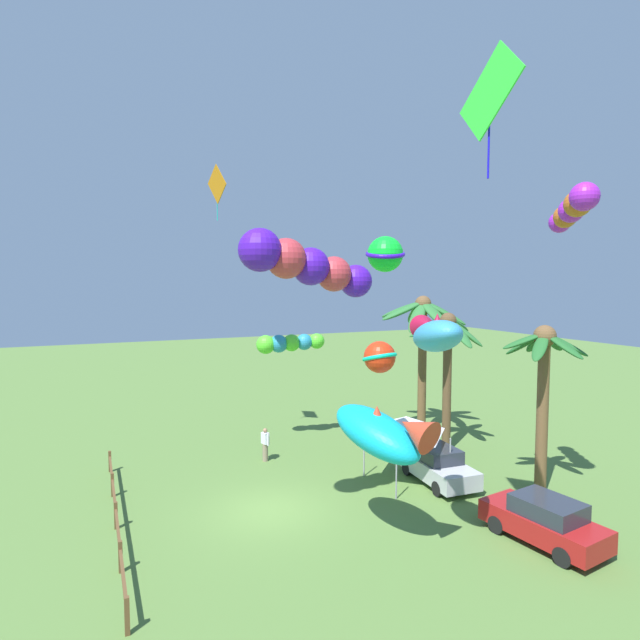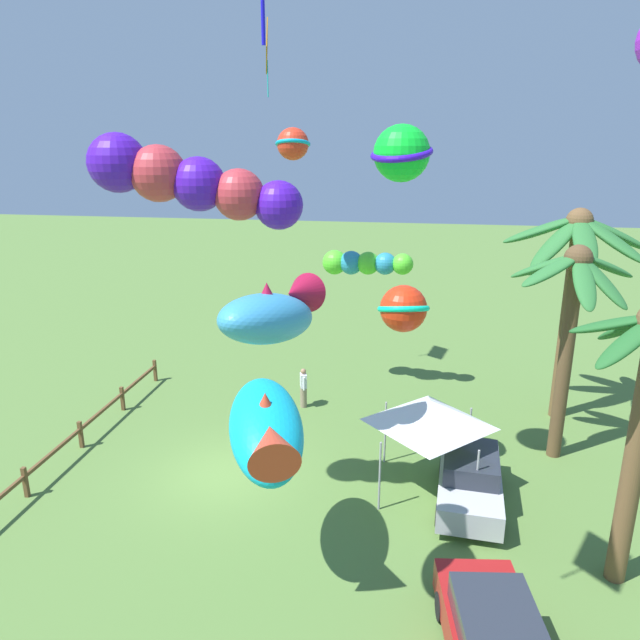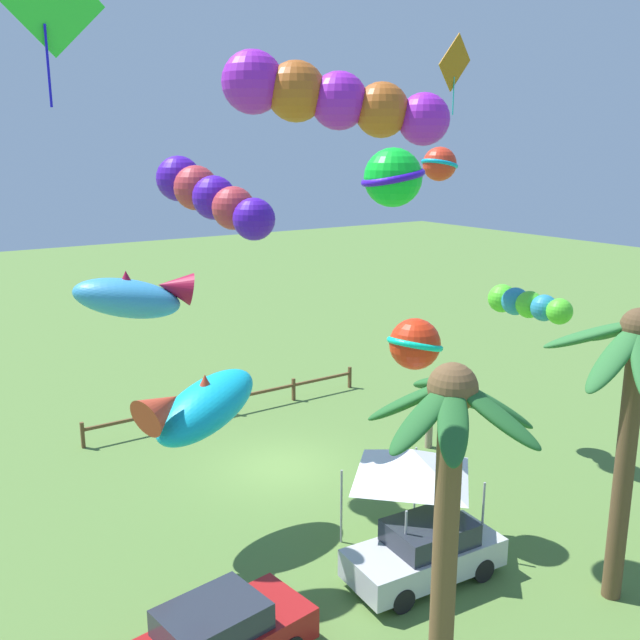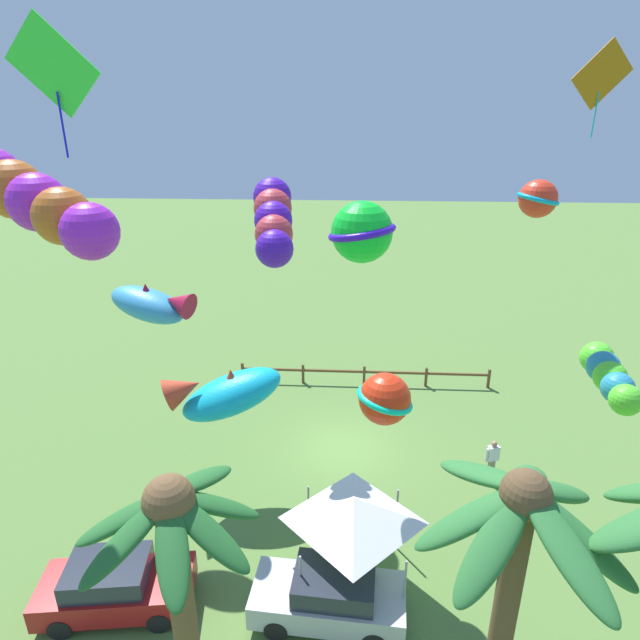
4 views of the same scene
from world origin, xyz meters
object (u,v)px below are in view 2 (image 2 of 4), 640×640
spectator_0 (303,387)px  kite_diamond_9 (267,47)px  palm_tree_0 (574,256)px  kite_ball_6 (293,144)px  kite_fish_3 (267,430)px  kite_tube_8 (364,263)px  kite_ball_2 (403,309)px  parked_car_0 (494,638)px  palm_tree_2 (572,298)px  kite_ball_4 (402,153)px  festival_tent (430,413)px  kite_fish_0 (272,314)px  kite_tube_5 (188,181)px  parked_car_1 (470,480)px

spectator_0 → kite_diamond_9: 12.68m
palm_tree_0 → kite_ball_6: bearing=-87.4°
spectator_0 → kite_fish_3: 9.60m
kite_tube_8 → kite_diamond_9: (0.12, -3.68, 7.88)m
spectator_0 → kite_ball_2: bearing=42.1°
parked_car_0 → kite_ball_6: bearing=-151.3°
palm_tree_2 → kite_ball_4: kite_ball_4 is taller
festival_tent → kite_ball_4: kite_ball_4 is taller
palm_tree_0 → kite_tube_8: (-1.42, -7.46, -0.78)m
spectator_0 → kite_ball_6: (-0.36, -0.37, 9.02)m
kite_fish_3 → kite_fish_0: bearing=19.8°
kite_fish_0 → kite_tube_8: size_ratio=0.83×
parked_car_0 → spectator_0: spectator_0 is taller
palm_tree_0 → kite_tube_5: size_ratio=1.62×
kite_fish_0 → kite_tube_8: bearing=178.1°
kite_ball_4 → kite_diamond_9: bearing=-143.2°
festival_tent → kite_ball_4: size_ratio=1.34×
spectator_0 → kite_fish_0: (10.89, 1.60, 6.20)m
kite_fish_3 → kite_ball_4: size_ratio=1.95×
festival_tent → spectator_0: bearing=-136.6°
kite_ball_4 → kite_tube_5: bearing=-59.5°
kite_ball_2 → kite_ball_6: (-4.53, -4.14, 4.51)m
kite_ball_4 → kite_ball_6: 6.56m
festival_tent → kite_fish_0: size_ratio=0.96×
kite_ball_4 → kite_ball_6: (-5.24, -3.94, 0.20)m
kite_ball_4 → parked_car_0: bearing=20.5°
festival_tent → kite_ball_2: kite_ball_2 is taller
palm_tree_2 → kite_diamond_9: 13.79m
parked_car_0 → kite_fish_0: size_ratio=1.37×
kite_fish_0 → kite_ball_2: size_ratio=1.66×
kite_tube_5 → parked_car_1: bearing=107.2°
parked_car_0 → spectator_0: size_ratio=2.57×
palm_tree_0 → kite_fish_3: 13.28m
palm_tree_2 → kite_tube_8: bearing=-123.3°
palm_tree_2 → kite_fish_0: kite_fish_0 is taller
parked_car_1 → kite_fish_0: 9.31m
parked_car_1 → festival_tent: festival_tent is taller
palm_tree_2 → spectator_0: bearing=-104.2°
kite_ball_6 → palm_tree_0: bearing=92.6°
parked_car_1 → kite_ball_6: bearing=-133.1°
kite_fish_3 → kite_ball_6: bearing=-172.1°
palm_tree_2 → spectator_0: (-2.23, -8.81, -4.54)m
kite_ball_4 → kite_fish_3: bearing=-31.9°
palm_tree_0 → kite_ball_2: size_ratio=4.31×
kite_ball_6 → kite_tube_5: bearing=-5.3°
palm_tree_2 → kite_tube_8: 8.12m
parked_car_0 → kite_diamond_9: size_ratio=1.50×
festival_tent → palm_tree_0: bearing=139.8°
festival_tent → kite_ball_2: (-0.74, -0.88, 2.86)m
kite_tube_8 → kite_ball_6: bearing=-52.2°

